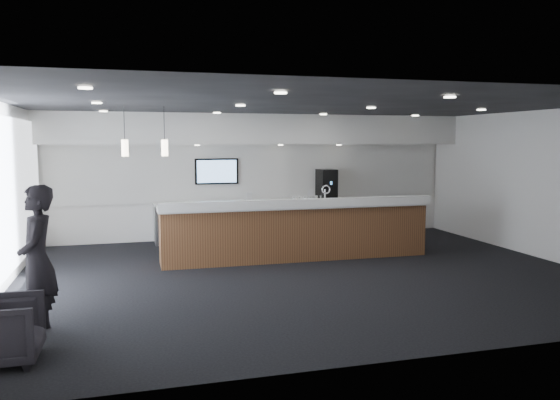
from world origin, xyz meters
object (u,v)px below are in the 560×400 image
object	(u,v)px
coffee_machine	(327,184)
armchair	(3,331)
service_counter	(296,231)
lounge_guest	(37,260)

from	to	relation	value
coffee_machine	armchair	xyz separation A→B (m)	(-6.13, -6.57, -0.95)
service_counter	armchair	size ratio (longest dim) A/B	7.02
armchair	lounge_guest	size ratio (longest dim) A/B	0.42
armchair	lounge_guest	distance (m)	1.06
service_counter	armchair	xyz separation A→B (m)	(-4.58, -4.16, -0.22)
service_counter	lounge_guest	world-z (taller)	lounge_guest
armchair	lounge_guest	bearing A→B (deg)	-14.58
service_counter	lounge_guest	distance (m)	5.46
service_counter	coffee_machine	world-z (taller)	coffee_machine
coffee_machine	lounge_guest	xyz separation A→B (m)	(-5.89, -5.70, -0.39)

